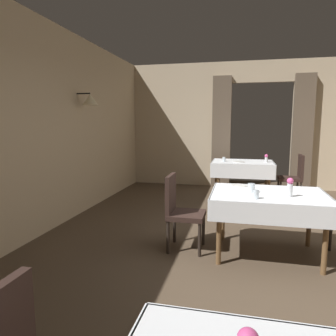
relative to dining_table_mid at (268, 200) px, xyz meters
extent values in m
plane|color=#4C3D2D|center=(0.12, -0.09, -0.66)|extent=(10.08, 10.08, 0.00)
cube|color=tan|center=(-3.08, -0.09, 0.84)|extent=(0.12, 8.40, 3.00)
cylinder|color=black|center=(-2.90, 1.11, 1.38)|extent=(0.24, 0.02, 0.02)
cone|color=beige|center=(-2.78, 1.11, 1.28)|extent=(0.26, 0.26, 0.18)
cube|color=tan|center=(-1.83, 4.11, 0.84)|extent=(2.50, 0.12, 3.00)
cube|color=tan|center=(0.12, 4.11, 2.09)|extent=(1.40, 0.12, 0.50)
cube|color=brown|center=(-0.80, 3.97, 0.67)|extent=(0.44, 0.14, 2.66)
cube|color=brown|center=(1.04, 3.97, 0.67)|extent=(0.44, 0.14, 2.66)
cylinder|color=brown|center=(-0.54, -0.39, -0.31)|extent=(0.06, 0.06, 0.71)
cylinder|color=brown|center=(0.54, -0.39, -0.31)|extent=(0.06, 0.06, 0.71)
cylinder|color=brown|center=(-0.54, 0.39, -0.31)|extent=(0.06, 0.06, 0.71)
cylinder|color=brown|center=(0.54, 0.39, -0.31)|extent=(0.06, 0.06, 0.71)
cube|color=brown|center=(0.00, 0.00, 0.06)|extent=(1.24, 0.94, 0.03)
cube|color=white|center=(0.00, 0.00, 0.08)|extent=(1.30, 1.00, 0.01)
cube|color=white|center=(0.00, -0.50, -0.03)|extent=(1.30, 0.02, 0.23)
cube|color=white|center=(0.00, 0.50, -0.03)|extent=(1.30, 0.02, 0.23)
cube|color=white|center=(-0.65, 0.00, -0.03)|extent=(0.02, 1.00, 0.23)
cube|color=white|center=(0.65, 0.00, -0.03)|extent=(0.02, 1.00, 0.23)
cylinder|color=brown|center=(-0.80, 2.69, -0.31)|extent=(0.06, 0.06, 0.71)
cylinder|color=brown|center=(0.24, 2.69, -0.31)|extent=(0.06, 0.06, 0.71)
cylinder|color=brown|center=(-0.80, 3.41, -0.31)|extent=(0.06, 0.06, 0.71)
cylinder|color=brown|center=(0.24, 3.41, -0.31)|extent=(0.06, 0.06, 0.71)
cube|color=brown|center=(-0.28, 3.05, 0.06)|extent=(1.20, 0.88, 0.03)
cube|color=white|center=(-0.28, 3.05, 0.08)|extent=(1.26, 0.94, 0.01)
cube|color=white|center=(-0.28, 2.58, -0.06)|extent=(1.26, 0.02, 0.29)
cube|color=white|center=(-0.28, 3.52, -0.06)|extent=(1.26, 0.02, 0.29)
cube|color=white|center=(-0.91, 3.05, -0.06)|extent=(0.02, 0.94, 0.29)
cube|color=white|center=(0.35, 3.05, -0.06)|extent=(0.02, 0.94, 0.29)
cylinder|color=black|center=(-0.77, 0.14, -0.45)|extent=(0.04, 0.04, 0.42)
cylinder|color=black|center=(-0.77, -0.24, -0.45)|extent=(0.04, 0.04, 0.42)
cylinder|color=black|center=(-1.15, 0.14, -0.45)|extent=(0.04, 0.04, 0.42)
cylinder|color=black|center=(-1.15, -0.24, -0.45)|extent=(0.04, 0.04, 0.42)
cube|color=black|center=(-0.96, -0.05, -0.23)|extent=(0.44, 0.44, 0.06)
cube|color=black|center=(-1.16, -0.05, 0.03)|extent=(0.05, 0.42, 0.48)
cylinder|color=black|center=(0.77, 0.29, -0.45)|extent=(0.04, 0.04, 0.42)
cylinder|color=black|center=(0.47, 2.74, -0.45)|extent=(0.04, 0.04, 0.42)
cylinder|color=black|center=(0.47, 3.12, -0.45)|extent=(0.04, 0.04, 0.42)
cylinder|color=black|center=(0.85, 2.74, -0.45)|extent=(0.04, 0.04, 0.42)
cylinder|color=black|center=(0.85, 3.12, -0.45)|extent=(0.04, 0.04, 0.42)
cube|color=black|center=(0.66, 2.93, -0.23)|extent=(0.44, 0.44, 0.06)
cube|color=black|center=(0.86, 2.93, 0.03)|extent=(0.05, 0.42, 0.48)
cylinder|color=silver|center=(0.20, -0.15, 0.16)|extent=(0.06, 0.06, 0.15)
sphere|color=#D84C8C|center=(0.20, -0.15, 0.27)|extent=(0.07, 0.07, 0.07)
cylinder|color=silver|center=(-0.20, -0.02, 0.14)|extent=(0.08, 0.08, 0.11)
cylinder|color=white|center=(-0.34, 0.35, 0.09)|extent=(0.22, 0.22, 0.01)
cylinder|color=silver|center=(-0.16, -0.33, 0.14)|extent=(0.07, 0.07, 0.10)
cylinder|color=silver|center=(0.20, 3.03, 0.14)|extent=(0.06, 0.06, 0.10)
sphere|color=#D84C8C|center=(0.20, 3.03, 0.22)|extent=(0.07, 0.07, 0.07)
cylinder|color=white|center=(-0.36, 2.92, 0.09)|extent=(0.24, 0.24, 0.01)
cylinder|color=silver|center=(-0.67, 2.96, 0.13)|extent=(0.06, 0.06, 0.09)
camera|label=1|loc=(-0.34, -3.74, 0.89)|focal=33.51mm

